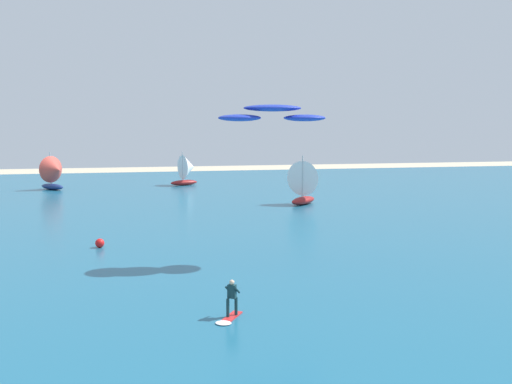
# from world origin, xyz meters

# --- Properties ---
(ocean) EXTENTS (160.00, 90.00, 0.10)m
(ocean) POSITION_xyz_m (0.00, 51.84, 0.05)
(ocean) COLOR #1E607F
(ocean) RESTS_ON ground
(kitesurfer) EXTENTS (1.53, 1.95, 1.67)m
(kitesurfer) POSITION_xyz_m (-2.25, 17.75, 0.70)
(kitesurfer) COLOR red
(kitesurfer) RESTS_ON ocean
(kite) EXTENTS (6.66, 2.37, 1.00)m
(kite) POSITION_xyz_m (2.06, 27.81, 9.11)
(kite) COLOR #1E33B2
(sailboat_mid_right) EXTENTS (4.15, 3.69, 4.66)m
(sailboat_mid_right) POSITION_xyz_m (1.16, 73.41, 2.23)
(sailboat_mid_right) COLOR maroon
(sailboat_mid_right) RESTS_ON ocean
(sailboat_mid_left) EXTENTS (4.51, 4.56, 5.14)m
(sailboat_mid_left) POSITION_xyz_m (11.66, 52.04, 2.45)
(sailboat_mid_left) COLOR maroon
(sailboat_mid_left) RESTS_ON ocean
(sailboat_near_shore) EXTENTS (4.24, 4.31, 4.85)m
(sailboat_near_shore) POSITION_xyz_m (-16.02, 71.02, 2.32)
(sailboat_near_shore) COLOR navy
(sailboat_near_shore) RESTS_ON ocean
(marker_buoy) EXTENTS (0.62, 0.62, 0.62)m
(marker_buoy) POSITION_xyz_m (-8.58, 33.92, 0.41)
(marker_buoy) COLOR red
(marker_buoy) RESTS_ON ocean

